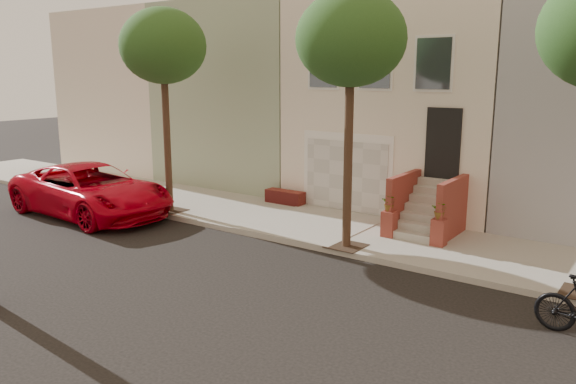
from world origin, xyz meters
The scene contains 6 objects.
ground centered at (0.00, 0.00, 0.00)m, with size 90.00×90.00×0.00m, color black.
sidewalk centered at (0.00, 5.35, 0.07)m, with size 40.00×3.70×0.15m, color #9A978C.
house_row centered at (0.00, 11.19, 3.64)m, with size 33.10×11.70×7.00m.
tree_left centered at (-5.50, 3.90, 5.26)m, with size 2.70×2.57×6.30m.
tree_mid centered at (1.00, 3.90, 5.26)m, with size 2.70×2.57×6.30m.
pickup_truck centered at (-7.50, 2.42, 0.83)m, with size 2.75×5.96×1.66m, color #BD0015.
Camera 1 is at (7.86, -8.27, 4.53)m, focal length 35.27 mm.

